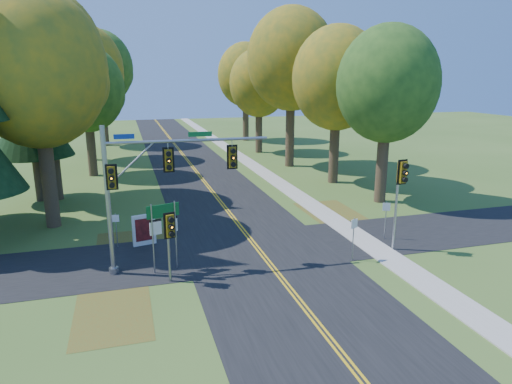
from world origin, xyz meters
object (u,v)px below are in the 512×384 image
object	(u,v)px
east_signal_pole	(401,182)
info_kiosk	(144,230)
traffic_mast	(150,179)
route_sign_cluster	(164,223)

from	to	relation	value
east_signal_pole	info_kiosk	xyz separation A→B (m)	(-12.96, 4.64, -2.92)
traffic_mast	info_kiosk	bearing A→B (deg)	96.26
east_signal_pole	info_kiosk	world-z (taller)	east_signal_pole
route_sign_cluster	info_kiosk	size ratio (longest dim) A/B	1.94
traffic_mast	info_kiosk	world-z (taller)	traffic_mast
traffic_mast	info_kiosk	size ratio (longest dim) A/B	4.41
info_kiosk	route_sign_cluster	bearing A→B (deg)	-90.45
east_signal_pole	route_sign_cluster	bearing A→B (deg)	169.62
traffic_mast	route_sign_cluster	world-z (taller)	traffic_mast
traffic_mast	east_signal_pole	xyz separation A→B (m)	(12.66, -1.11, -0.74)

